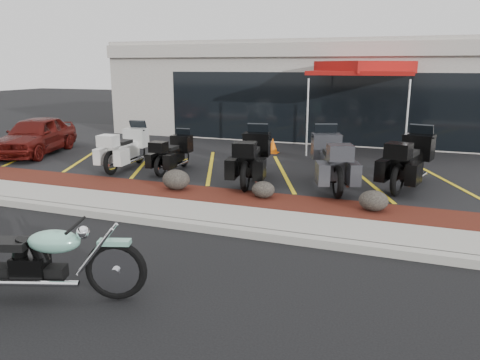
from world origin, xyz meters
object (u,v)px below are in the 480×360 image
at_px(touring_white, 138,142).
at_px(traffic_cone, 273,145).
at_px(popup_canopy, 364,70).
at_px(hero_cruiser, 116,262).
at_px(parked_car, 36,136).

height_order(touring_white, traffic_cone, touring_white).
distance_m(touring_white, popup_canopy, 7.77).
xyz_separation_m(hero_cruiser, parked_car, (-8.25, 7.33, 0.23)).
bearing_deg(hero_cruiser, parked_car, 120.03).
height_order(hero_cruiser, touring_white, touring_white).
relative_size(touring_white, traffic_cone, 4.35).
xyz_separation_m(touring_white, parked_car, (-4.02, 0.10, -0.03)).
bearing_deg(traffic_cone, popup_canopy, 27.69).
bearing_deg(parked_car, traffic_cone, 6.14).
xyz_separation_m(parked_car, traffic_cone, (7.34, 2.94, -0.37)).
bearing_deg(touring_white, traffic_cone, -52.64).
relative_size(parked_car, popup_canopy, 0.98).
xyz_separation_m(traffic_cone, popup_canopy, (2.70, 1.41, 2.50)).
xyz_separation_m(hero_cruiser, traffic_cone, (-0.91, 10.27, -0.14)).
height_order(parked_car, popup_canopy, popup_canopy).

